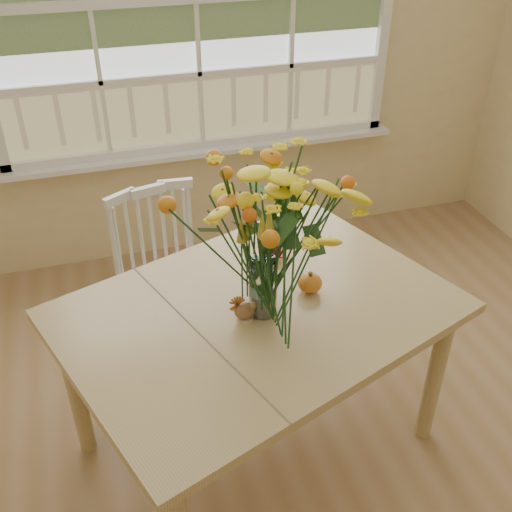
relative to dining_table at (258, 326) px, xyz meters
name	(u,v)px	position (x,y,z in m)	size (l,w,h in m)	color
wall_back	(196,35)	(0.16, 1.68, 0.68)	(4.00, 0.02, 2.70)	beige
window	(196,2)	(0.16, 1.64, 0.86)	(2.42, 0.12, 1.74)	silver
dining_table	(258,326)	(0.00, 0.00, 0.00)	(1.68, 1.44, 0.76)	tan
windsor_chair	(163,272)	(-0.27, 0.68, -0.16)	(0.50, 0.49, 0.91)	white
flower_vase	(264,232)	(0.01, -0.03, 0.44)	(0.49, 0.49, 0.58)	white
pumpkin	(310,284)	(0.22, 0.03, 0.13)	(0.10, 0.10, 0.07)	#C84D17
turkey_figurine	(245,311)	(-0.07, -0.06, 0.13)	(0.08, 0.06, 0.10)	#CCB78C
dark_gourd	(272,251)	(0.15, 0.30, 0.13)	(0.13, 0.11, 0.07)	#38160F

